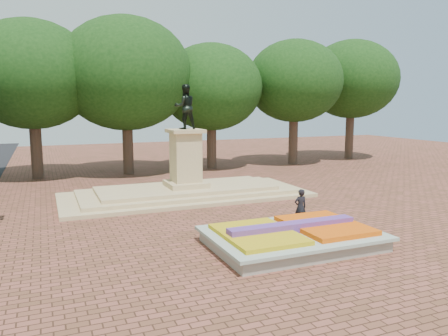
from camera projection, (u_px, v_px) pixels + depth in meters
name	position (u px, v px, depth m)	size (l,w,h in m)	color
ground	(245.00, 234.00, 17.92)	(90.00, 90.00, 0.00)	brown
flower_bed	(293.00, 236.00, 16.43)	(6.30, 4.30, 0.91)	gray
monument	(186.00, 182.00, 25.10)	(14.00, 6.00, 6.40)	tan
tree_row_back	(175.00, 87.00, 34.28)	(44.80, 8.80, 10.43)	#3C2921
pedestrian	(300.00, 207.00, 19.17)	(0.59, 0.39, 1.63)	black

